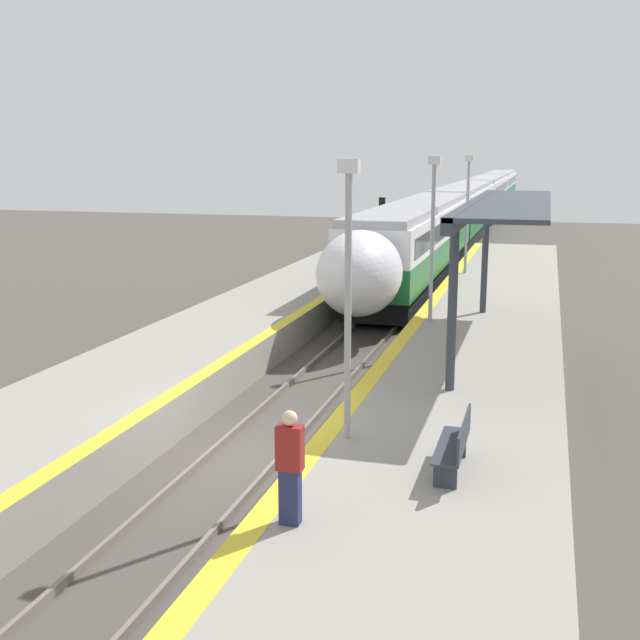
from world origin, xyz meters
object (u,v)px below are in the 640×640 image
person_waiting (290,466)px  lamppost_mid (433,228)px  railway_signal (382,230)px  lamppost_far (467,206)px  train (476,201)px  platform_bench (456,444)px  lamppost_near (348,282)px

person_waiting → lamppost_mid: bearing=90.3°
person_waiting → railway_signal: 27.92m
lamppost_far → railway_signal: bearing=144.6°
train → platform_bench: train is taller
train → person_waiting: size_ratio=52.60×
train → lamppost_far: bearing=-85.7°
train → lamppost_mid: bearing=-86.8°
platform_bench → lamppost_far: 22.30m
platform_bench → lamppost_near: size_ratio=0.36×
railway_signal → lamppost_near: (4.26, -24.05, 1.39)m
lamppost_far → train: bearing=94.3°
train → person_waiting: bearing=-87.6°
lamppost_far → lamppost_mid: bearing=-90.0°
railway_signal → lamppost_near: bearing=-79.9°
railway_signal → platform_bench: bearing=-75.9°
lamppost_mid → lamppost_far: size_ratio=1.00×
lamppost_near → person_waiting: bearing=-88.9°
train → lamppost_mid: size_ratio=17.45×
person_waiting → lamppost_mid: lamppost_mid is taller
train → lamppost_near: bearing=-87.5°
railway_signal → lamppost_near: lamppost_near is taller
train → lamppost_far: size_ratio=17.45×
person_waiting → lamppost_near: 4.06m
train → lamppost_mid: lamppost_mid is taller
train → lamppost_far: 31.26m
platform_bench → railway_signal: size_ratio=0.45×
train → railway_signal: size_ratio=21.73×
railway_signal → lamppost_far: bearing=-35.4°
train → lamppost_near: (2.31, -52.14, 1.63)m
lamppost_far → lamppost_near: bearing=-90.0°
lamppost_mid → person_waiting: bearing=-89.7°
train → person_waiting: train is taller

